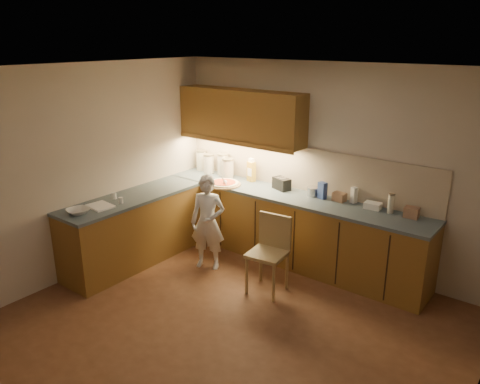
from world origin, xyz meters
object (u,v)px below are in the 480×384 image
(oil_jug, at_px, (251,171))
(wooden_chair, at_px, (270,248))
(toaster, at_px, (282,184))
(pizza_on_board, at_px, (224,184))
(child, at_px, (208,222))

(oil_jug, bearing_deg, wooden_chair, -44.43)
(wooden_chair, xyz_separation_m, toaster, (-0.46, 0.93, 0.47))
(pizza_on_board, distance_m, toaster, 0.81)
(child, height_order, wooden_chair, child)
(oil_jug, xyz_separation_m, toaster, (0.55, -0.06, -0.07))
(pizza_on_board, height_order, toaster, pizza_on_board)
(oil_jug, height_order, toaster, oil_jug)
(pizza_on_board, relative_size, toaster, 1.70)
(pizza_on_board, xyz_separation_m, wooden_chair, (1.20, -0.61, -0.41))
(wooden_chair, bearing_deg, child, 174.11)
(wooden_chair, height_order, oil_jug, oil_jug)
(child, distance_m, wooden_chair, 0.96)
(child, distance_m, oil_jug, 1.11)
(toaster, bearing_deg, wooden_chair, -43.89)
(wooden_chair, bearing_deg, oil_jug, 128.63)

